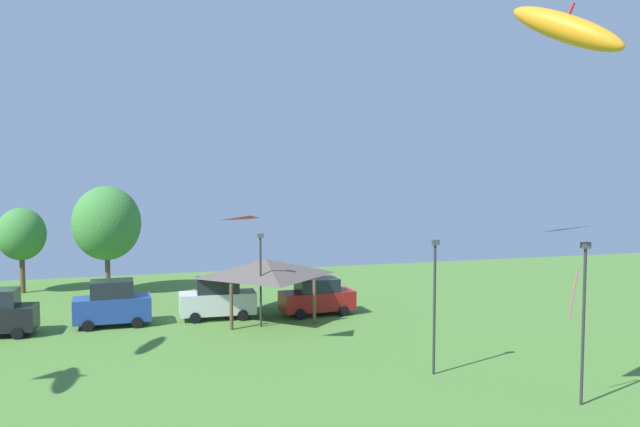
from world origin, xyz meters
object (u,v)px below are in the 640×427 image
object	(u,v)px
treeline_tree_2	(21,234)
park_pavilion	(266,267)
kite_flying_8	(592,248)
parked_car_third_from_left	(218,299)
light_post_3	(261,274)
parked_car_rightmost_in_row	(317,297)
light_post_1	(584,314)
light_post_2	(434,298)
treeline_tree_3	(107,223)
kite_flying_6	(566,28)
kite_flying_10	(251,227)
parked_car_second_from_left	(112,304)

from	to	relation	value
treeline_tree_2	park_pavilion	bearing A→B (deg)	-39.08
kite_flying_8	parked_car_third_from_left	bearing A→B (deg)	121.82
kite_flying_8	light_post_3	bearing A→B (deg)	120.58
parked_car_rightmost_in_row	light_post_1	size ratio (longest dim) A/B	0.73
light_post_1	light_post_2	distance (m)	6.38
light_post_3	treeline_tree_3	xyz separation A→B (m)	(-8.73, 12.65, 1.99)
treeline_tree_2	treeline_tree_3	size ratio (longest dim) A/B	0.80
kite_flying_6	treeline_tree_3	world-z (taller)	kite_flying_6
kite_flying_10	treeline_tree_3	world-z (taller)	treeline_tree_3
kite_flying_6	park_pavilion	world-z (taller)	kite_flying_6
parked_car_third_from_left	light_post_2	size ratio (longest dim) A/B	0.76
kite_flying_8	light_post_2	xyz separation A→B (m)	(-3.80, 5.54, -2.82)
parked_car_second_from_left	park_pavilion	world-z (taller)	park_pavilion
parked_car_second_from_left	light_post_2	distance (m)	19.28
park_pavilion	treeline_tree_2	distance (m)	19.82
kite_flying_8	treeline_tree_3	distance (m)	34.19
light_post_3	kite_flying_6	bearing A→B (deg)	-67.44
light_post_3	treeline_tree_3	world-z (taller)	treeline_tree_3
parked_car_second_from_left	light_post_3	bearing A→B (deg)	-17.81
kite_flying_8	light_post_3	distance (m)	19.09
parked_car_second_from_left	treeline_tree_3	distance (m)	10.90
park_pavilion	treeline_tree_3	xyz separation A→B (m)	(-9.43, 10.54, 1.99)
light_post_3	light_post_1	bearing A→B (deg)	-58.44
park_pavilion	light_post_1	xyz separation A→B (m)	(8.96, -17.84, 0.51)
kite_flying_10	light_post_3	world-z (taller)	kite_flying_10
parked_car_second_from_left	light_post_1	xyz separation A→B (m)	(17.86, -18.17, 2.30)
kite_flying_8	parked_car_rightmost_in_row	xyz separation A→B (m)	(-5.65, 18.30, -5.11)
kite_flying_8	light_post_1	size ratio (longest dim) A/B	0.49
kite_flying_10	treeline_tree_2	xyz separation A→B (m)	(-13.07, 20.55, -2.09)
parked_car_rightmost_in_row	treeline_tree_3	size ratio (longest dim) A/B	0.60
light_post_2	treeline_tree_2	distance (m)	32.49
kite_flying_10	parked_car_second_from_left	world-z (taller)	kite_flying_10
kite_flying_10	park_pavilion	world-z (taller)	kite_flying_10
parked_car_rightmost_in_row	light_post_2	world-z (taller)	light_post_2
light_post_3	treeline_tree_2	size ratio (longest dim) A/B	0.87
light_post_1	light_post_3	world-z (taller)	light_post_1
kite_flying_6	light_post_1	distance (m)	10.80
kite_flying_8	parked_car_second_from_left	bearing A→B (deg)	133.63
light_post_2	treeline_tree_2	world-z (taller)	treeline_tree_2
parked_car_rightmost_in_row	treeline_tree_2	bearing A→B (deg)	142.31
park_pavilion	treeline_tree_2	size ratio (longest dim) A/B	1.02
light_post_2	treeline_tree_2	bearing A→B (deg)	128.98
park_pavilion	light_post_2	distance (m)	13.75
parked_car_second_from_left	parked_car_third_from_left	size ratio (longest dim) A/B	0.95
parked_car_rightmost_in_row	light_post_2	distance (m)	13.09
parked_car_second_from_left	light_post_1	world-z (taller)	light_post_1
kite_flying_10	light_post_2	size ratio (longest dim) A/B	0.31
light_post_1	light_post_3	bearing A→B (deg)	121.56
kite_flying_6	parked_car_second_from_left	size ratio (longest dim) A/B	0.96
parked_car_second_from_left	treeline_tree_2	world-z (taller)	treeline_tree_2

